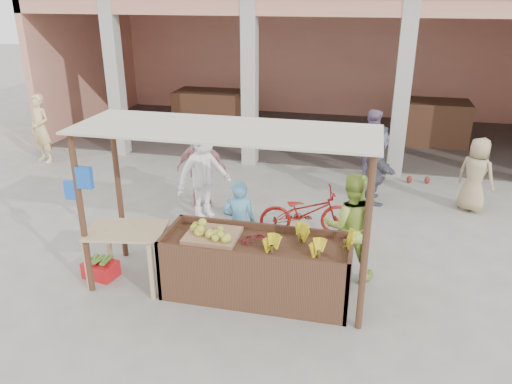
% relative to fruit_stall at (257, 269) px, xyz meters
% --- Properties ---
extents(ground, '(60.00, 60.00, 0.00)m').
position_rel_fruit_stall_xyz_m(ground, '(-0.50, 0.00, -0.40)').
color(ground, gray).
rests_on(ground, ground).
extents(market_building, '(14.40, 6.40, 4.20)m').
position_rel_fruit_stall_xyz_m(market_building, '(-0.45, 8.93, 2.30)').
color(market_building, tan).
rests_on(market_building, ground).
extents(fruit_stall, '(2.60, 0.95, 0.80)m').
position_rel_fruit_stall_xyz_m(fruit_stall, '(0.00, 0.00, 0.00)').
color(fruit_stall, '#503020').
rests_on(fruit_stall, ground).
extents(stall_awning, '(4.09, 1.35, 2.39)m').
position_rel_fruit_stall_xyz_m(stall_awning, '(-0.51, 0.06, 1.58)').
color(stall_awning, '#503020').
rests_on(stall_awning, ground).
extents(banana_heap, '(1.06, 0.58, 0.19)m').
position_rel_fruit_stall_xyz_m(banana_heap, '(0.69, 0.02, 0.50)').
color(banana_heap, yellow).
rests_on(banana_heap, fruit_stall).
extents(melon_tray, '(0.74, 0.64, 0.20)m').
position_rel_fruit_stall_xyz_m(melon_tray, '(-0.66, 0.05, 0.49)').
color(melon_tray, '#A77956').
rests_on(melon_tray, fruit_stall).
extents(berry_heap, '(0.45, 0.37, 0.14)m').
position_rel_fruit_stall_xyz_m(berry_heap, '(0.00, 0.03, 0.47)').
color(berry_heap, maroon).
rests_on(berry_heap, fruit_stall).
extents(side_table, '(1.20, 0.91, 0.88)m').
position_rel_fruit_stall_xyz_m(side_table, '(-1.88, -0.14, 0.34)').
color(side_table, tan).
rests_on(side_table, ground).
extents(papaya_pile, '(0.73, 0.42, 0.21)m').
position_rel_fruit_stall_xyz_m(papaya_pile, '(-1.88, -0.14, 0.59)').
color(papaya_pile, '#529530').
rests_on(papaya_pile, side_table).
extents(red_crate, '(0.53, 0.42, 0.25)m').
position_rel_fruit_stall_xyz_m(red_crate, '(-2.40, -0.09, -0.28)').
color(red_crate, red).
rests_on(red_crate, ground).
extents(plantain_bundle, '(0.36, 0.25, 0.07)m').
position_rel_fruit_stall_xyz_m(plantain_bundle, '(-2.40, -0.09, -0.12)').
color(plantain_bundle, '#558430').
rests_on(plantain_bundle, red_crate).
extents(produce_sacks, '(0.87, 0.54, 0.66)m').
position_rel_fruit_stall_xyz_m(produce_sacks, '(2.53, 5.11, -0.07)').
color(produce_sacks, maroon).
rests_on(produce_sacks, ground).
extents(vendor_blue, '(0.65, 0.53, 1.52)m').
position_rel_fruit_stall_xyz_m(vendor_blue, '(-0.45, 0.73, 0.36)').
color(vendor_blue, '#5AA5D4').
rests_on(vendor_blue, ground).
extents(vendor_green, '(0.88, 0.58, 1.74)m').
position_rel_fruit_stall_xyz_m(vendor_green, '(1.22, 0.82, 0.47)').
color(vendor_green, '#ABCF4C').
rests_on(vendor_green, ground).
extents(motorcycle, '(1.03, 1.81, 0.89)m').
position_rel_fruit_stall_xyz_m(motorcycle, '(0.41, 2.03, 0.05)').
color(motorcycle, maroon).
rests_on(motorcycle, ground).
extents(shopper_a, '(1.26, 1.36, 1.94)m').
position_rel_fruit_stall_xyz_m(shopper_a, '(-1.56, 2.33, 0.57)').
color(shopper_a, white).
rests_on(shopper_a, ground).
extents(shopper_b, '(1.11, 0.76, 1.73)m').
position_rel_fruit_stall_xyz_m(shopper_b, '(-1.76, 2.78, 0.47)').
color(shopper_b, '#D18692').
rests_on(shopper_b, ground).
extents(shopper_c, '(0.94, 0.86, 1.63)m').
position_rel_fruit_stall_xyz_m(shopper_c, '(3.44, 3.83, 0.41)').
color(shopper_c, tan).
rests_on(shopper_c, ground).
extents(shopper_d, '(0.94, 1.66, 1.69)m').
position_rel_fruit_stall_xyz_m(shopper_d, '(1.55, 3.85, 0.45)').
color(shopper_d, '#535362').
rests_on(shopper_d, ground).
extents(shopper_e, '(0.79, 0.69, 1.77)m').
position_rel_fruit_stall_xyz_m(shopper_e, '(-6.57, 4.57, 0.49)').
color(shopper_e, '#F0CC85').
rests_on(shopper_e, ground).
extents(shopper_f, '(0.92, 0.59, 1.77)m').
position_rel_fruit_stall_xyz_m(shopper_f, '(1.42, 5.17, 0.49)').
color(shopper_f, gray).
rests_on(shopper_f, ground).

